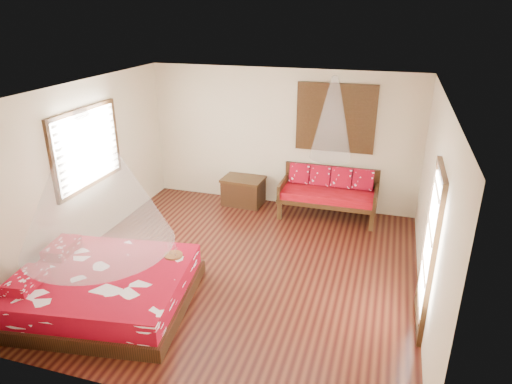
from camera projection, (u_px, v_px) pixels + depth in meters
room at (238, 186)px, 6.80m from camera, size 5.54×5.54×2.84m
bed at (105, 288)px, 6.36m from camera, size 2.55×2.36×0.65m
daybed at (329, 191)px, 8.96m from camera, size 1.88×0.84×0.97m
storage_chest at (243, 191)px, 9.58m from camera, size 0.87×0.66×0.58m
shutter_panel at (336, 118)px, 8.73m from camera, size 1.52×0.06×1.32m
window_left at (87, 148)px, 7.59m from camera, size 0.10×1.74×1.34m
glazed_door at (429, 251)px, 5.67m from camera, size 0.08×1.02×2.16m
wine_tray at (173, 253)px, 6.65m from camera, size 0.27×0.27×0.22m
mosquito_net_main at (91, 181)px, 5.75m from camera, size 1.98×1.98×1.80m
mosquito_net_daybed at (333, 118)px, 8.28m from camera, size 0.78×0.78×1.50m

